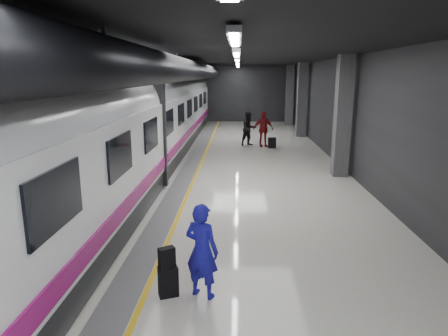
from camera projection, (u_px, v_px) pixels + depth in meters
ground at (218, 189)px, 13.58m from camera, size 40.00×40.00×0.00m
platform_hall at (211, 82)px, 13.71m from camera, size 10.02×40.02×4.51m
train at (120, 128)px, 13.22m from camera, size 3.05×38.00×4.05m
traveler_main at (202, 251)px, 6.83m from camera, size 0.73×0.62×1.69m
suitcase_main at (168, 281)px, 6.95m from camera, size 0.39×0.32×0.54m
shoulder_bag at (167, 258)px, 6.84m from camera, size 0.31×0.27×0.37m
traveler_far_a at (249, 129)px, 21.64m from camera, size 1.11×1.04×1.83m
traveler_far_b at (263, 129)px, 21.33m from camera, size 1.18×0.70×1.89m
suitcase_far at (272, 143)px, 21.04m from camera, size 0.42×0.32×0.55m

